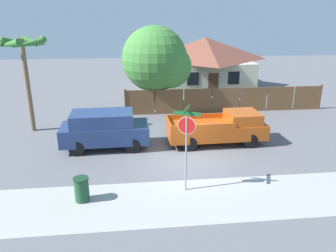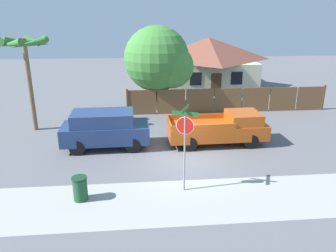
{
  "view_description": "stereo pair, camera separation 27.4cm",
  "coord_description": "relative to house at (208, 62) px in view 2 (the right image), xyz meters",
  "views": [
    {
      "loc": [
        -2.5,
        -14.39,
        6.77
      ],
      "look_at": [
        -0.83,
        0.6,
        1.6
      ],
      "focal_mm": 35.0,
      "sensor_mm": 36.0,
      "label": 1
    },
    {
      "loc": [
        -2.23,
        -14.42,
        6.77
      ],
      "look_at": [
        -0.83,
        0.6,
        1.6
      ],
      "focal_mm": 35.0,
      "sensor_mm": 36.0,
      "label": 2
    }
  ],
  "objects": [
    {
      "name": "house",
      "position": [
        0.0,
        0.0,
        0.0
      ],
      "size": [
        8.54,
        7.78,
        4.73
      ],
      "color": "beige",
      "rests_on": "ground"
    },
    {
      "name": "stop_sign",
      "position": [
        -4.94,
        -19.2,
        -0.06
      ],
      "size": [
        0.97,
        0.88,
        3.49
      ],
      "rotation": [
        0.0,
        0.0,
        -0.39
      ],
      "color": "gray",
      "rests_on": "ground"
    },
    {
      "name": "oak_tree",
      "position": [
        -5.06,
        -7.34,
        1.17
      ],
      "size": [
        4.91,
        4.67,
        6.07
      ],
      "color": "brown",
      "rests_on": "ground"
    },
    {
      "name": "red_suv",
      "position": [
        -8.47,
        -14.36,
        -1.39
      ],
      "size": [
        4.56,
        2.07,
        1.98
      ],
      "rotation": [
        0.0,
        0.0,
        0.02
      ],
      "color": "navy",
      "rests_on": "ground"
    },
    {
      "name": "ground_plane",
      "position": [
        -4.44,
        -16.41,
        -2.46
      ],
      "size": [
        80.0,
        80.0,
        0.0
      ],
      "primitive_type": "plane",
      "color": "slate"
    },
    {
      "name": "orange_pickup",
      "position": [
        -2.25,
        -14.35,
        -1.58
      ],
      "size": [
        5.34,
        2.1,
        1.74
      ],
      "rotation": [
        0.0,
        0.0,
        0.02
      ],
      "color": "#B74C14",
      "rests_on": "ground"
    },
    {
      "name": "wooden_fence",
      "position": [
        -0.26,
        -8.47,
        -1.57
      ],
      "size": [
        14.5,
        0.12,
        1.87
      ],
      "color": "brown",
      "rests_on": "ground"
    },
    {
      "name": "trash_bin",
      "position": [
        -8.99,
        -19.56,
        -1.97
      ],
      "size": [
        0.58,
        0.58,
        0.96
      ],
      "color": "#1E4C2D",
      "rests_on": "ground"
    },
    {
      "name": "palm_tree",
      "position": [
        -13.05,
        -11.07,
        2.33
      ],
      "size": [
        2.74,
        2.95,
        5.57
      ],
      "color": "brown",
      "rests_on": "ground"
    },
    {
      "name": "sidewalk_strip",
      "position": [
        -4.44,
        -20.01,
        -2.45
      ],
      "size": [
        36.0,
        3.2,
        0.01
      ],
      "color": "#A3A39E",
      "rests_on": "ground"
    }
  ]
}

